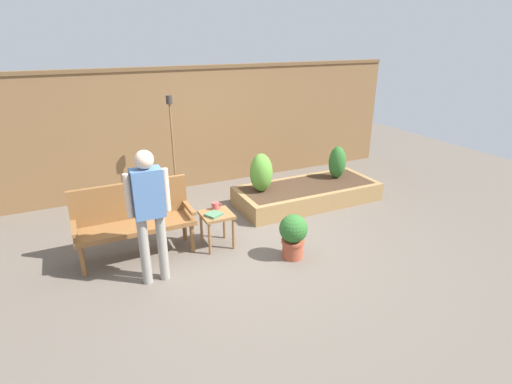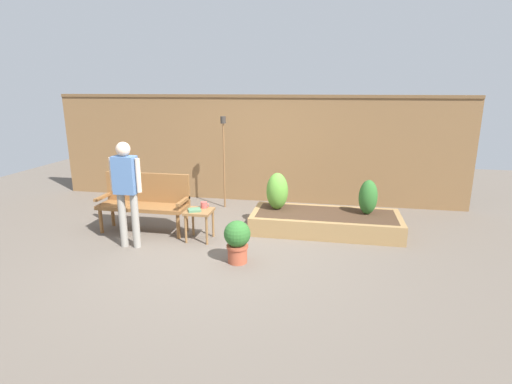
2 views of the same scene
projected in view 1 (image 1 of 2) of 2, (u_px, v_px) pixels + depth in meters
name	position (u px, v px, depth m)	size (l,w,h in m)	color
ground_plane	(249.00, 247.00, 5.35)	(14.00, 14.00, 0.00)	#60564C
fence_back	(188.00, 128.00, 7.13)	(8.40, 0.14, 2.16)	brown
garden_bench	(133.00, 215.00, 5.00)	(1.44, 0.48, 0.94)	brown
side_table	(217.00, 219.00, 5.23)	(0.40, 0.40, 0.48)	olive
cup_on_table	(216.00, 206.00, 5.30)	(0.13, 0.10, 0.10)	#CC4C47
book_on_table	(214.00, 214.00, 5.13)	(0.19, 0.17, 0.03)	#4C7A56
potted_boxwood	(293.00, 234.00, 4.98)	(0.36, 0.36, 0.59)	#A84C33
raised_planter_bed	(307.00, 194.00, 6.72)	(2.40, 1.00, 0.30)	#997547
shrub_near_bench	(261.00, 173.00, 6.31)	(0.36, 0.36, 0.62)	brown
shrub_far_corner	(337.00, 162.00, 6.92)	(0.30, 0.30, 0.57)	brown
tiki_torch	(172.00, 131.00, 6.38)	(0.10, 0.10, 1.77)	brown
person_by_bench	(149.00, 207.00, 4.28)	(0.47, 0.20, 1.56)	gray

